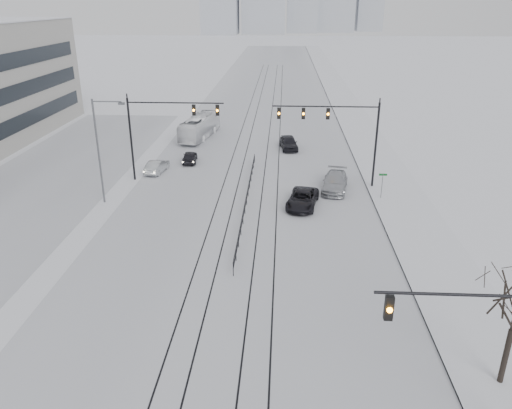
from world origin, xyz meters
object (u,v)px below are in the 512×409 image
at_px(sedan_nb_right, 335,182).
at_px(box_truck, 200,127).
at_px(traffic_mast_near, 488,342).
at_px(sedan_sb_inner, 190,157).
at_px(sedan_nb_front, 303,199).
at_px(sedan_nb_far, 289,143).
at_px(sedan_sb_outer, 157,166).

xyz_separation_m(sedan_nb_right, box_truck, (-15.50, 18.22, 0.63)).
height_order(traffic_mast_near, sedan_sb_inner, traffic_mast_near).
height_order(traffic_mast_near, box_truck, traffic_mast_near).
xyz_separation_m(sedan_nb_front, box_truck, (-12.37, 22.42, 0.70)).
bearing_deg(sedan_nb_front, sedan_nb_right, 64.05).
distance_m(sedan_sb_inner, sedan_nb_far, 12.23).
distance_m(sedan_nb_far, box_truck, 12.25).
bearing_deg(box_truck, sedan_nb_front, 128.70).
bearing_deg(sedan_nb_front, sedan_sb_outer, 160.61).
height_order(sedan_sb_inner, sedan_nb_front, sedan_nb_front).
relative_size(traffic_mast_near, sedan_nb_front, 1.39).
bearing_deg(sedan_sb_inner, sedan_sb_outer, 46.74).
relative_size(sedan_sb_outer, sedan_nb_front, 0.77).
height_order(sedan_sb_outer, sedan_nb_front, sedan_nb_front).
xyz_separation_m(traffic_mast_near, sedan_nb_right, (-2.88, 28.07, -3.79)).
distance_m(sedan_nb_right, box_truck, 23.92).
bearing_deg(sedan_nb_far, box_truck, 149.87).
height_order(sedan_nb_right, sedan_nb_far, sedan_nb_far).
bearing_deg(traffic_mast_near, sedan_sb_inner, 116.48).
bearing_deg(sedan_sb_outer, sedan_nb_right, 174.78).
distance_m(traffic_mast_near, sedan_nb_front, 24.91).
distance_m(sedan_sb_inner, sedan_nb_front, 16.81).
bearing_deg(box_truck, sedan_nb_far, 167.40).
height_order(traffic_mast_near, sedan_nb_front, traffic_mast_near).
distance_m(sedan_sb_outer, sedan_nb_front, 16.85).
xyz_separation_m(sedan_sb_inner, sedan_nb_front, (11.83, -11.95, 0.08)).
xyz_separation_m(sedan_nb_right, sedan_nb_far, (-4.19, 13.55, 0.00)).
height_order(sedan_sb_inner, box_truck, box_truck).
relative_size(sedan_nb_far, box_truck, 0.45).
bearing_deg(sedan_nb_far, sedan_sb_outer, -153.14).
bearing_deg(sedan_nb_front, box_truck, 129.54).
xyz_separation_m(traffic_mast_near, box_truck, (-18.38, 46.29, -3.16)).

